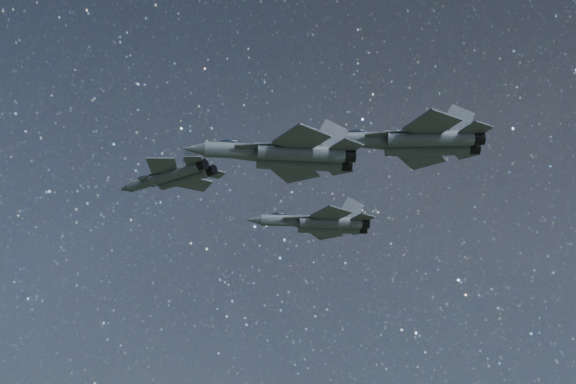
% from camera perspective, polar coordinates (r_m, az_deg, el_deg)
% --- Properties ---
extents(jet_lead, '(15.69, 10.76, 3.94)m').
position_cam_1_polar(jet_lead, '(84.17, -9.78, 1.33)').
color(jet_lead, '#394148').
extents(jet_left, '(18.16, 11.97, 4.65)m').
position_cam_1_polar(jet_left, '(95.44, 2.67, -2.63)').
color(jet_left, '#394148').
extents(jet_right, '(19.53, 12.81, 5.03)m').
position_cam_1_polar(jet_right, '(74.04, -0.18, 3.18)').
color(jet_right, '#394148').
extents(jet_slot, '(19.82, 13.33, 5.00)m').
position_cam_1_polar(jet_slot, '(76.90, 10.64, 4.26)').
color(jet_slot, '#394148').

